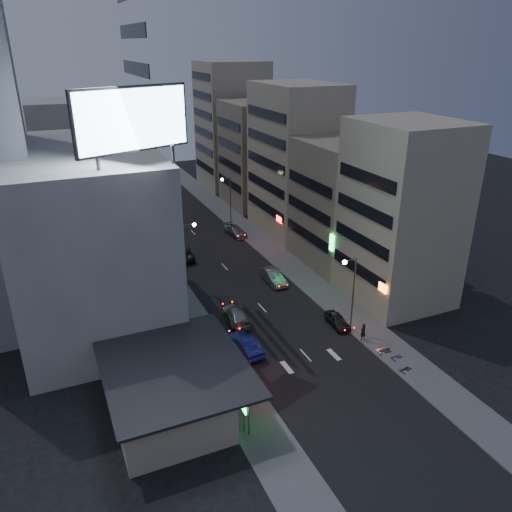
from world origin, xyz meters
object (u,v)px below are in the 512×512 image
parked_car_left (184,254)px  scooter_silver_b (387,341)px  person (363,332)px  scooter_black_a (408,361)px  scooter_silver_a (408,362)px  road_car_blue (245,345)px  parked_car_right_near (337,320)px  parked_car_right_mid (273,276)px  parked_car_right_far (235,231)px  road_car_silver (237,315)px  scooter_blue (400,350)px  scooter_black_b (390,344)px

parked_car_left → scooter_silver_b: (12.02, -28.76, 0.02)m
person → scooter_silver_b: bearing=119.2°
scooter_black_a → scooter_silver_a: 0.09m
road_car_blue → scooter_silver_b: size_ratio=2.47×
scooter_black_a → scooter_silver_b: size_ratio=0.87×
parked_car_right_near → parked_car_left: parked_car_left is taller
parked_car_right_mid → parked_car_right_far: 17.11m
road_car_blue → scooter_black_a: (12.57, -8.24, -0.16)m
road_car_silver → scooter_blue: 16.87m
scooter_silver_a → road_car_blue: bearing=72.5°
road_car_silver → scooter_black_a: size_ratio=3.02×
parked_car_right_far → scooter_blue: size_ratio=2.90×
parked_car_right_far → scooter_silver_a: size_ratio=2.88×
parked_car_right_near → road_car_blue: road_car_blue is taller
road_car_silver → person: bearing=146.1°
parked_car_left → scooter_black_b: size_ratio=2.63×
road_car_silver → scooter_silver_b: (11.48, -10.52, -0.03)m
road_car_blue → scooter_blue: size_ratio=2.90×
parked_car_left → scooter_silver_b: parked_car_left is taller
road_car_silver → person: (10.03, -8.54, 0.25)m
scooter_black_b → scooter_black_a: bearing=-175.2°
parked_car_right_far → scooter_black_b: bearing=-94.3°
parked_car_right_near → parked_car_right_mid: size_ratio=0.76×
parked_car_left → parked_car_right_far: size_ratio=1.03×
parked_car_left → scooter_black_b: bearing=117.4°
road_car_blue → road_car_silver: size_ratio=0.94×
scooter_silver_b → scooter_black_b: bearing=168.7°
road_car_blue → scooter_silver_a: 14.98m
scooter_black_a → scooter_silver_a: (-0.08, -0.03, -0.01)m
parked_car_right_mid → parked_car_left: 13.98m
person → scooter_silver_a: bearing=94.4°
parked_car_left → scooter_blue: 32.74m
parked_car_right_mid → parked_car_right_far: size_ratio=0.99×
parked_car_right_near → road_car_silver: 10.57m
parked_car_right_mid → scooter_black_a: size_ratio=2.81×
person → scooter_blue: (1.69, -3.59, -0.37)m
scooter_silver_a → scooter_black_b: bearing=11.1°
parked_car_right_mid → scooter_blue: parked_car_right_mid is taller
person → road_car_silver: bearing=-47.6°
parked_car_right_mid → road_car_silver: 10.12m
parked_car_right_mid → scooter_blue: bearing=-75.9°
person → scooter_silver_b: person is taller
road_car_silver → scooter_silver_a: road_car_silver is taller
scooter_blue → scooter_black_b: bearing=13.5°
person → scooter_blue: person is taller
road_car_blue → road_car_silver: road_car_blue is taller
road_car_silver → scooter_silver_a: size_ratio=3.07×
parked_car_left → scooter_silver_a: (11.67, -32.20, -0.07)m
parked_car_right_mid → scooter_silver_a: 21.07m
parked_car_right_mid → road_car_blue: 15.30m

